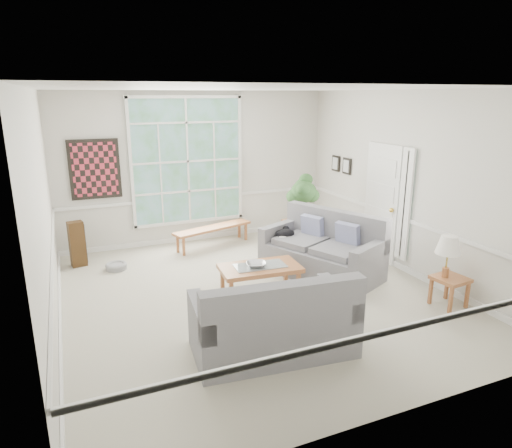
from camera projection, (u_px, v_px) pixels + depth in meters
The scene contains 24 objects.
floor at pixel (255, 295), 6.92m from camera, with size 5.50×6.00×0.01m, color #ACA794.
ceiling at pixel (255, 89), 6.09m from camera, with size 5.50×6.00×0.02m, color white.
wall_back at pixel (197, 168), 9.16m from camera, with size 5.50×0.02×3.00m, color silver.
wall_front at pixel (393, 270), 3.85m from camera, with size 5.50×0.02×3.00m, color silver.
wall_left at pixel (44, 218), 5.47m from camera, with size 0.02×6.00×3.00m, color silver.
wall_right at pixel (408, 184), 7.54m from camera, with size 0.02×6.00×3.00m, color silver.
window_back at pixel (188, 161), 9.01m from camera, with size 2.30×0.08×2.40m, color white.
entry_door at pixel (381, 203), 8.18m from camera, with size 0.08×0.90×2.10m, color white.
door_sidelight at pixel (405, 205), 7.59m from camera, with size 0.08×0.26×1.90m, color white.
wall_art at pixel (95, 169), 8.36m from camera, with size 0.90×0.06×1.10m, color maroon.
wall_frame_near at pixel (346, 166), 9.06m from camera, with size 0.04×0.26×0.32m, color black.
wall_frame_far at pixel (335, 163), 9.41m from camera, with size 0.04×0.26×0.32m, color black.
loveseat_right at pixel (321, 245), 7.54m from camera, with size 1.00×1.94×1.05m, color slate.
loveseat_front at pixel (273, 312), 5.29m from camera, with size 1.85×0.96×1.00m, color slate.
coffee_table at pixel (260, 280), 6.89m from camera, with size 1.20×0.65×0.45m, color #A56136.
pewter_bowl at pixel (256, 264), 6.79m from camera, with size 0.35×0.35×0.09m, color #A1A2A6.
window_bench at pixel (213, 237), 9.08m from camera, with size 1.68×0.33×0.39m, color #A56136.
end_table at pixel (302, 235), 8.85m from camera, with size 0.59×0.59×0.59m, color #A56136.
houseplant at pixel (303, 197), 8.66m from camera, with size 0.53×0.53×0.91m, color #2F582A, non-canonical shape.
side_table at pixel (449, 292), 6.49m from camera, with size 0.43×0.43×0.44m, color #A56136.
table_lamp at pixel (447, 257), 6.37m from camera, with size 0.35×0.35×0.60m, color silver, non-canonical shape.
pet_bed at pixel (116, 266), 7.90m from camera, with size 0.38×0.38×0.11m, color gray.
floor_speaker at pixel (77, 244), 7.98m from camera, with size 0.25×0.20×0.81m, color #3C2511.
cat at pixel (285, 233), 7.87m from camera, with size 0.36×0.25×0.17m, color black.
Camera 1 is at (-2.47, -5.86, 2.93)m, focal length 32.00 mm.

